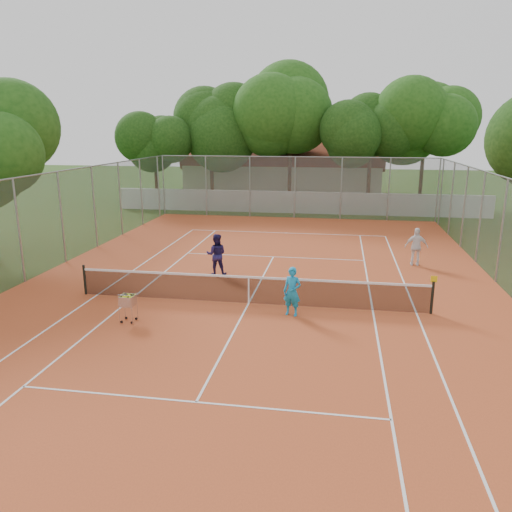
% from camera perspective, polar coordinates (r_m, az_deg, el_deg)
% --- Properties ---
extents(ground, '(120.00, 120.00, 0.00)m').
position_cam_1_polar(ground, '(17.00, -0.83, -5.49)').
color(ground, '#203C10').
rests_on(ground, ground).
extents(court_pad, '(18.00, 34.00, 0.02)m').
position_cam_1_polar(court_pad, '(17.00, -0.83, -5.46)').
color(court_pad, '#BC4D24').
rests_on(court_pad, ground).
extents(court_lines, '(10.98, 23.78, 0.01)m').
position_cam_1_polar(court_lines, '(17.00, -0.83, -5.42)').
color(court_lines, white).
rests_on(court_lines, court_pad).
extents(tennis_net, '(11.88, 0.10, 0.98)m').
position_cam_1_polar(tennis_net, '(16.84, -0.84, -3.86)').
color(tennis_net, black).
rests_on(tennis_net, court_pad).
extents(perimeter_fence, '(18.00, 34.00, 4.00)m').
position_cam_1_polar(perimeter_fence, '(16.43, -0.86, 1.08)').
color(perimeter_fence, slate).
rests_on(perimeter_fence, ground).
extents(boundary_wall, '(26.00, 0.30, 1.50)m').
position_cam_1_polar(boundary_wall, '(35.21, 4.71, 6.12)').
color(boundary_wall, silver).
rests_on(boundary_wall, ground).
extents(clubhouse, '(16.40, 9.00, 4.40)m').
position_cam_1_polar(clubhouse, '(45.14, 3.28, 9.81)').
color(clubhouse, beige).
rests_on(clubhouse, ground).
extents(tropical_trees, '(29.00, 19.00, 10.00)m').
position_cam_1_polar(tropical_trees, '(37.85, 5.24, 13.15)').
color(tropical_trees, '#13340D').
rests_on(tropical_trees, ground).
extents(player_near, '(0.65, 0.51, 1.57)m').
position_cam_1_polar(player_near, '(15.75, 4.16, -4.07)').
color(player_near, '#178DC6').
rests_on(player_near, court_pad).
extents(player_far_left, '(0.90, 0.74, 1.68)m').
position_cam_1_polar(player_far_left, '(20.10, -4.55, 0.17)').
color(player_far_left, '#20194D').
rests_on(player_far_left, court_pad).
extents(player_far_right, '(0.99, 0.47, 1.65)m').
position_cam_1_polar(player_far_right, '(22.50, 17.86, 1.01)').
color(player_far_right, white).
rests_on(player_far_right, court_pad).
extents(ball_hopper, '(0.53, 0.53, 0.93)m').
position_cam_1_polar(ball_hopper, '(15.77, -14.41, -5.72)').
color(ball_hopper, silver).
rests_on(ball_hopper, court_pad).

